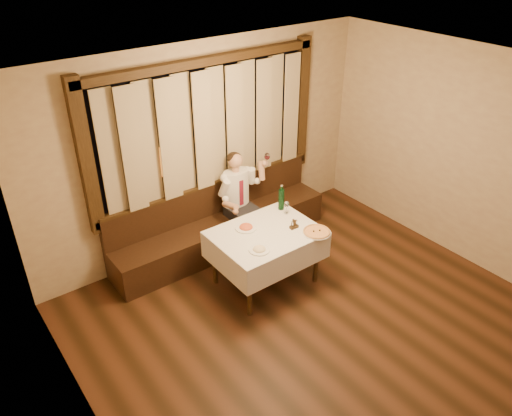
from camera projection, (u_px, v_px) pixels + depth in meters
room at (310, 203)px, 5.14m from camera, size 5.01×6.01×2.81m
banquette at (221, 227)px, 6.95m from camera, size 3.20×0.61×0.94m
dining_table at (266, 239)px, 6.07m from camera, size 1.27×0.97×0.76m
pizza at (317, 232)px, 6.00m from camera, size 0.35×0.35×0.04m
pasta_red at (246, 226)px, 6.07m from camera, size 0.27×0.27×0.09m
pasta_cream at (259, 248)px, 5.68m from camera, size 0.24×0.24×0.08m
green_bottle at (281, 199)px, 6.42m from camera, size 0.08×0.08×0.35m
table_wine_glass at (286, 205)px, 6.33m from camera, size 0.07×0.07×0.18m
cruet_caddy at (294, 225)px, 6.08m from camera, size 0.11×0.05×0.12m
seated_man at (240, 193)px, 6.78m from camera, size 0.73×0.55×1.36m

